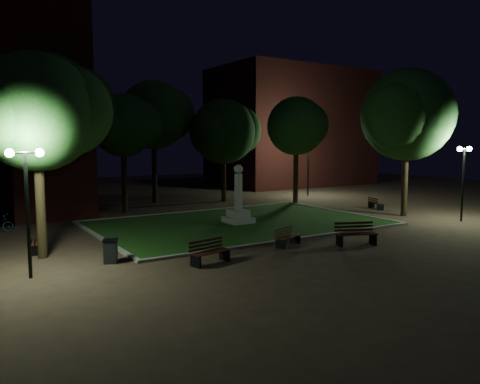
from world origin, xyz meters
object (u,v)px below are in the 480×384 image
Objects in this scene: bench_west_near at (209,253)px; bench_left_side at (37,243)px; bench_near_right at (356,234)px; monument at (238,207)px; bench_near_left at (287,237)px; trash_bin at (111,251)px; bench_right_side at (375,204)px.

bench_west_near is 7.43m from bench_left_side.
bench_near_right is 1.12× the size of bench_west_near.
monument is at bearing 106.85° from bench_left_side.
bench_near_right reaches higher than bench_near_left.
bench_near_left is at bearing -1.19° from bench_west_near.
bench_near_left is at bearing -9.54° from trash_bin.
bench_west_near is at bearing 131.95° from bench_right_side.
bench_near_left is 13.22m from bench_right_side.
trash_bin is at bearing 123.09° from bench_right_side.
monument is at bearing 56.89° from bench_near_left.
bench_west_near is 1.05× the size of bench_left_side.
bench_right_side is at bearing -0.45° from monument.
bench_left_side is (-5.11, 5.39, -0.02)m from bench_west_near.
monument reaches higher than bench_west_near.
trash_bin reaches higher than bench_right_side.
trash_bin is (-3.08, 2.06, 0.04)m from bench_west_near.
bench_near_left is at bearing 172.13° from bench_near_right.
bench_near_right is (2.66, -1.47, 0.09)m from bench_near_left.
bench_near_right is 11.71m from bench_right_side.
bench_west_near is (-4.30, -0.82, 0.05)m from bench_near_left.
monument reaches higher than trash_bin.
bench_near_left is 3.04m from bench_near_right.
trash_bin is (-19.32, -4.43, 0.09)m from bench_right_side.
trash_bin is (-8.48, -4.51, -0.50)m from monument.
bench_near_right is 1.18× the size of bench_left_side.
bench_west_near is at bearing 168.58° from bench_near_left.
bench_left_side is at bearing 131.87° from bench_near_left.
monument reaches higher than bench_near_right.
bench_near_left reaches higher than bench_right_side.
bench_near_right is 10.39m from trash_bin.
bench_near_right is 13.50m from bench_left_side.
bench_right_side is 19.82m from trash_bin.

